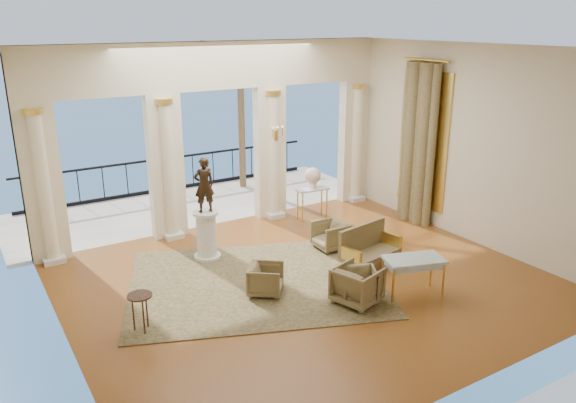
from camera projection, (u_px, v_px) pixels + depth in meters
floor at (306, 282)px, 11.18m from camera, size 9.00×9.00×0.00m
room_walls at (345, 151)px, 9.38m from camera, size 9.00×9.00×9.00m
arcade at (220, 124)px, 13.46m from camera, size 9.00×0.56×4.50m
terrace at (193, 205)px, 15.88m from camera, size 10.00×3.60×0.10m
balustrade at (172, 177)px, 17.03m from camera, size 9.00×0.06×1.03m
palm_tree at (240, 51)px, 16.24m from camera, size 2.00×2.00×4.50m
sea at (4, 123)px, 61.54m from camera, size 160.00×160.00×0.00m
curtain at (418, 144)px, 13.90m from camera, size 0.33×1.40×4.09m
window_frame at (423, 140)px, 13.97m from camera, size 0.04×1.60×3.40m
wall_sconce at (277, 135)px, 14.02m from camera, size 0.30×0.11×0.33m
rug at (256, 282)px, 11.14m from camera, size 5.96×5.35×0.02m
armchair_a at (266, 278)px, 10.61m from camera, size 0.84×0.85×0.64m
armchair_b at (359, 284)px, 10.35m from camera, size 0.86×0.84×0.67m
armchair_c at (331, 234)px, 12.67m from camera, size 0.66×0.71×0.70m
armchair_d at (357, 283)px, 10.25m from camera, size 0.91×0.94×0.78m
settee at (368, 247)px, 11.72m from camera, size 1.44×0.80×0.90m
game_table at (414, 262)px, 10.45m from camera, size 1.23×0.92×0.75m
pedestal at (207, 236)px, 12.12m from camera, size 0.59×0.59×1.07m
statue at (204, 185)px, 11.77m from camera, size 0.46×0.33×1.19m
console_table at (312, 194)px, 14.54m from camera, size 0.88×0.41×0.81m
urn at (313, 177)px, 14.39m from camera, size 0.42×0.42×0.55m
side_table at (140, 300)px, 9.24m from camera, size 0.42×0.42×0.68m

